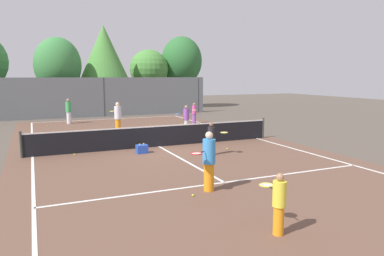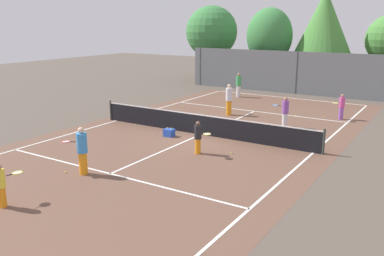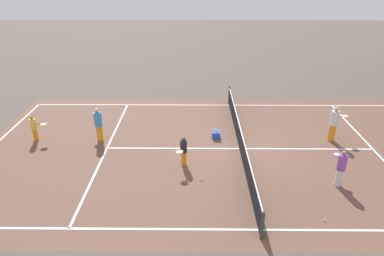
% 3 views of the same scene
% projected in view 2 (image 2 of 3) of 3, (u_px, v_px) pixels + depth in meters
% --- Properties ---
extents(ground_plane, '(80.00, 80.00, 0.00)m').
position_uv_depth(ground_plane, '(201.00, 135.00, 20.28)').
color(ground_plane, brown).
extents(court_surface, '(13.00, 25.00, 0.01)m').
position_uv_depth(court_surface, '(201.00, 135.00, 20.28)').
color(court_surface, brown).
rests_on(court_surface, ground_plane).
extents(tennis_net, '(11.90, 0.10, 1.10)m').
position_uv_depth(tennis_net, '(201.00, 124.00, 20.16)').
color(tennis_net, '#333833').
rests_on(tennis_net, ground_plane).
extents(perimeter_fence, '(18.00, 0.12, 3.20)m').
position_uv_depth(perimeter_fence, '(296.00, 73.00, 31.36)').
color(perimeter_fence, slate).
rests_on(perimeter_fence, ground_plane).
extents(tree_0, '(3.82, 3.42, 6.50)m').
position_uv_depth(tree_0, '(269.00, 36.00, 34.35)').
color(tree_0, brown).
rests_on(tree_0, ground_plane).
extents(tree_3, '(4.72, 4.72, 6.81)m').
position_uv_depth(tree_3, '(212.00, 32.00, 38.14)').
color(tree_3, brown).
rests_on(tree_3, ground_plane).
extents(tree_4, '(4.53, 4.53, 7.84)m').
position_uv_depth(tree_4, '(324.00, 22.00, 32.99)').
color(tree_4, brown).
rests_on(tree_4, ground_plane).
extents(player_0, '(0.60, 0.97, 1.82)m').
position_uv_depth(player_0, '(229.00, 99.00, 24.36)').
color(player_0, orange).
rests_on(player_0, ground_plane).
extents(player_1, '(0.93, 0.67, 1.75)m').
position_uv_depth(player_1, '(82.00, 150.00, 14.81)').
color(player_1, orange).
rests_on(player_1, ground_plane).
extents(player_2, '(0.88, 0.51, 1.38)m').
position_uv_depth(player_2, '(198.00, 137.00, 17.18)').
color(player_2, orange).
rests_on(player_2, ground_plane).
extents(player_3, '(0.38, 0.38, 1.76)m').
position_uv_depth(player_3, '(239.00, 85.00, 30.23)').
color(player_3, silver).
rests_on(player_3, ground_plane).
extents(player_4, '(0.38, 0.86, 1.34)m').
position_uv_depth(player_4, '(2.00, 185.00, 12.21)').
color(player_4, orange).
rests_on(player_4, ground_plane).
extents(player_5, '(0.91, 0.34, 1.60)m').
position_uv_depth(player_5, '(285.00, 112.00, 21.51)').
color(player_5, silver).
rests_on(player_5, ground_plane).
extents(player_6, '(0.61, 0.88, 1.44)m').
position_uv_depth(player_6, '(341.00, 106.00, 23.27)').
color(player_6, purple).
rests_on(player_6, ground_plane).
extents(ball_crate, '(0.48, 0.38, 0.43)m').
position_uv_depth(ball_crate, '(169.00, 133.00, 19.94)').
color(ball_crate, blue).
rests_on(ball_crate, ground_plane).
extents(tennis_ball_0, '(0.07, 0.07, 0.07)m').
position_uv_depth(tennis_ball_0, '(136.00, 125.00, 22.03)').
color(tennis_ball_0, '#CCE533').
rests_on(tennis_ball_0, ground_plane).
extents(tennis_ball_1, '(0.07, 0.07, 0.07)m').
position_uv_depth(tennis_ball_1, '(66.00, 172.00, 15.12)').
color(tennis_ball_1, '#CCE533').
rests_on(tennis_ball_1, ground_plane).
extents(tennis_ball_2, '(0.07, 0.07, 0.07)m').
position_uv_depth(tennis_ball_2, '(287.00, 112.00, 25.20)').
color(tennis_ball_2, '#CCE533').
rests_on(tennis_ball_2, ground_plane).
extents(tennis_ball_3, '(0.07, 0.07, 0.07)m').
position_uv_depth(tennis_ball_3, '(319.00, 138.00, 19.60)').
color(tennis_ball_3, '#CCE533').
rests_on(tennis_ball_3, ground_plane).
extents(tennis_ball_4, '(0.07, 0.07, 0.07)m').
position_uv_depth(tennis_ball_4, '(226.00, 108.00, 26.36)').
color(tennis_ball_4, '#CCE533').
rests_on(tennis_ball_4, ground_plane).
extents(tennis_ball_5, '(0.07, 0.07, 0.07)m').
position_uv_depth(tennis_ball_5, '(214.00, 97.00, 30.40)').
color(tennis_ball_5, '#CCE533').
rests_on(tennis_ball_5, ground_plane).
extents(tennis_ball_6, '(0.07, 0.07, 0.07)m').
position_uv_depth(tennis_ball_6, '(324.00, 117.00, 23.89)').
color(tennis_ball_6, '#CCE533').
rests_on(tennis_ball_6, ground_plane).
extents(tennis_ball_7, '(0.07, 0.07, 0.07)m').
position_uv_depth(tennis_ball_7, '(296.00, 116.00, 24.25)').
color(tennis_ball_7, '#CCE533').
rests_on(tennis_ball_7, ground_plane).
extents(tennis_ball_8, '(0.07, 0.07, 0.07)m').
position_uv_depth(tennis_ball_8, '(232.00, 153.00, 17.37)').
color(tennis_ball_8, '#CCE533').
rests_on(tennis_ball_8, ground_plane).
extents(tennis_ball_9, '(0.07, 0.07, 0.07)m').
position_uv_depth(tennis_ball_9, '(184.00, 106.00, 26.87)').
color(tennis_ball_9, '#CCE533').
rests_on(tennis_ball_9, ground_plane).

